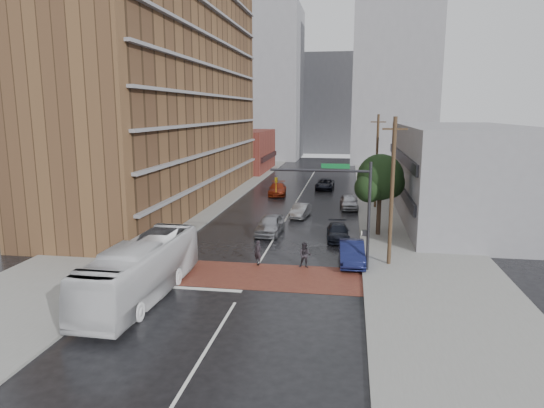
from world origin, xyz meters
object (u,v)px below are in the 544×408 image
Objects in this scene: car_travel_a at (270,225)px; pedestrian_a at (258,252)px; transit_bus at (142,270)px; suv_travel at (325,184)px; car_parked_mid at (338,232)px; car_parked_far at (349,202)px; pedestrian_b at (305,255)px; car_travel_b at (301,211)px; car_travel_c at (277,189)px; car_parked_near at (352,253)px.

pedestrian_a is at bearing -83.75° from car_travel_a.
transit_bus is 2.31× the size of suv_travel.
car_travel_a is at bearing 167.83° from car_parked_mid.
transit_bus is 8.83m from pedestrian_a.
pedestrian_b is at bearing -102.30° from car_parked_far.
car_parked_mid is at bearing 54.58° from transit_bus.
car_travel_a is at bearing -123.05° from car_parked_far.
transit_bus is 2.64× the size of car_parked_mid.
car_travel_b is at bearing 112.44° from car_parked_mid.
suv_travel is at bearing 91.76° from car_parked_mid.
suv_travel is (5.62, 5.43, -0.06)m from car_travel_c.
car_parked_far is (4.69, 5.09, 0.10)m from car_travel_b.
car_parked_near is at bearing -62.20° from car_travel_b.
suv_travel is at bearing 93.54° from pedestrian_b.
transit_bus reaches higher than car_travel_a.
pedestrian_a is 0.33× the size of car_travel_a.
transit_bus is 10.87m from pedestrian_b.
suv_travel is (1.43, 17.81, 0.03)m from car_travel_b.
suv_travel is 13.12m from car_parked_far.
pedestrian_a is at bearing -111.22° from car_parked_far.
car_parked_mid is at bearing -5.87° from car_travel_a.
car_travel_a reaches higher than suv_travel.
car_parked_near is at bearing -83.76° from car_parked_mid.
car_travel_c is at bearing 117.18° from car_travel_b.
car_travel_a is at bearing 116.67° from pedestrian_b.
car_travel_c is (-2.81, 27.60, -0.06)m from pedestrian_a.
pedestrian_a is 0.37× the size of car_parked_mid.
transit_bus is 2.86× the size of car_travel_b.
suv_travel is at bearing 79.46° from transit_bus.
car_parked_near is (11.63, 8.04, -0.82)m from transit_bus.
car_parked_near is at bearing -76.28° from car_travel_c.
car_parked_mid is (10.53, 14.34, -0.97)m from transit_bus.
pedestrian_a is 0.33× the size of suv_travel.
car_parked_far is (8.87, -7.28, 0.01)m from car_travel_c.
car_travel_b is (1.89, 7.05, -0.17)m from car_travel_a.
car_travel_c is 1.19× the size of car_parked_mid.
suv_travel is (2.81, 33.02, -0.12)m from pedestrian_a.
car_travel_b is 0.78× the size of car_travel_c.
car_parked_mid is (5.25, 7.30, -0.18)m from pedestrian_a.
transit_bus is 29.62m from car_parked_far.
car_parked_near reaches higher than suv_travel.
car_parked_far is at bearing -44.67° from car_travel_c.
transit_bus is at bearing -148.25° from car_parked_near.
suv_travel is 1.05× the size of car_parked_near.
car_travel_c is at bearing 86.79° from transit_bus.
car_travel_b is 0.81× the size of suv_travel.
pedestrian_a reaches higher than car_parked_mid.
transit_bus is 6.64× the size of pedestrian_b.
transit_bus is at bearing -104.76° from car_travel_a.
car_parked_far reaches higher than car_travel_b.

